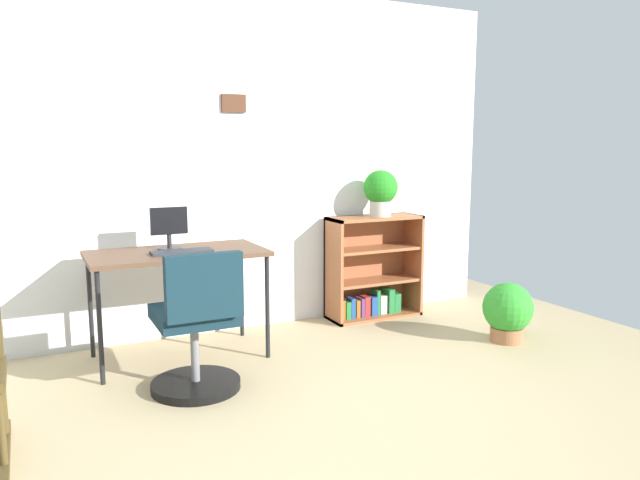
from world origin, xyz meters
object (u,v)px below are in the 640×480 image
Objects in this scene: potted_plant_on_shelf at (381,191)px; potted_plant_floor at (508,311)px; desk at (177,259)px; office_chair at (197,333)px; keyboard at (182,252)px; monitor at (169,228)px; bookshelf_low at (371,272)px.

potted_plant_on_shelf is 0.87× the size of potted_plant_floor.
desk is 2.63× the size of potted_plant_floor.
desk is at bearing 85.84° from office_chair.
desk is 0.11m from keyboard.
potted_plant_on_shelf is at bearing 26.76° from office_chair.
potted_plant_floor is (0.50, -0.97, -0.82)m from potted_plant_on_shelf.
desk is 1.78m from potted_plant_on_shelf.
monitor is 1.77m from potted_plant_on_shelf.
bookshelf_low reaches higher than potted_plant_floor.
office_chair is at bearing -151.17° from bookshelf_low.
office_chair is at bearing -153.24° from potted_plant_on_shelf.
potted_plant_on_shelf reaches higher than keyboard.
monitor is at bearing -174.53° from potted_plant_on_shelf.
office_chair is (-0.05, -0.64, -0.31)m from desk.
office_chair is at bearing -96.16° from keyboard.
keyboard is at bearing -166.79° from bookshelf_low.
monitor is 1.79m from bookshelf_low.
keyboard reaches higher than desk.
office_chair is at bearing 178.12° from potted_plant_floor.
bookshelf_low is (1.68, 0.30, -0.30)m from desk.
potted_plant_on_shelf is (1.71, 0.33, 0.32)m from keyboard.
monitor is at bearing -172.53° from bookshelf_low.
bookshelf_low is at bearing 7.47° from monitor.
monitor is at bearing 108.47° from desk.
office_chair is at bearing -91.58° from monitor.
desk is at bearing 98.78° from keyboard.
potted_plant_floor is at bearing -1.88° from office_chair.
keyboard is 0.46× the size of office_chair.
potted_plant_floor is at bearing -16.00° from keyboard.
monitor is at bearing 88.42° from office_chair.
potted_plant_on_shelf reaches higher than desk.
keyboard is (0.04, -0.17, -0.14)m from monitor.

